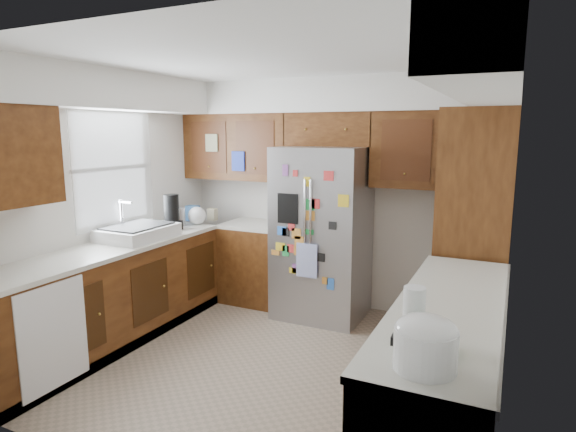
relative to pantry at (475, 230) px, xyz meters
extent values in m
plane|color=tan|center=(-1.50, -1.15, -1.07)|extent=(3.60, 3.60, 0.00)
cube|color=silver|center=(-1.50, 0.45, 0.18)|extent=(3.60, 0.04, 2.50)
cube|color=silver|center=(-3.30, -1.15, 0.18)|extent=(0.04, 3.20, 2.50)
cube|color=silver|center=(0.30, -1.15, 0.18)|extent=(0.04, 3.20, 2.50)
cube|color=silver|center=(-1.50, -2.75, 0.18)|extent=(3.60, 0.04, 2.50)
cube|color=white|center=(-1.50, -1.15, 1.43)|extent=(3.60, 3.20, 0.02)
cube|color=white|center=(-1.50, 0.26, 1.25)|extent=(3.60, 0.38, 0.35)
cube|color=white|center=(-3.11, -1.15, 1.25)|extent=(0.38, 3.20, 0.35)
cube|color=white|center=(0.11, -1.15, 1.25)|extent=(0.38, 3.20, 0.35)
cube|color=#3C1D0B|center=(-2.63, 0.28, 0.70)|extent=(1.33, 0.34, 0.75)
cube|color=#3C1D0B|center=(-0.36, 0.28, 0.70)|extent=(1.33, 0.34, 0.75)
cube|color=white|center=(-3.29, -1.05, 0.53)|extent=(0.02, 0.90, 1.05)
cube|color=white|center=(-3.25, -1.05, 0.53)|extent=(0.01, 1.02, 1.15)
cube|color=#1E35AF|center=(-2.54, 0.09, 0.55)|extent=(0.16, 0.02, 0.22)
cube|color=beige|center=(-2.88, 0.09, 0.75)|extent=(0.16, 0.02, 0.20)
cube|color=#3C1D0B|center=(-3.00, -1.45, -0.64)|extent=(0.60, 2.60, 0.88)
cube|color=#3C1D0B|center=(-2.33, 0.15, -0.64)|extent=(0.75, 0.60, 0.88)
cube|color=silver|center=(-3.00, -1.45, -0.17)|extent=(0.63, 2.60, 0.04)
cube|color=silver|center=(-2.33, 0.15, -0.17)|extent=(0.75, 0.60, 0.04)
cube|color=black|center=(-3.00, -1.45, -1.02)|extent=(0.60, 2.60, 0.10)
cube|color=white|center=(-2.69, -2.30, -0.61)|extent=(0.01, 0.58, 0.80)
cube|color=#3C1D0B|center=(0.00, -1.62, -0.64)|extent=(0.60, 2.25, 0.88)
cube|color=silver|center=(0.00, -1.62, -0.17)|extent=(0.63, 2.25, 0.04)
cube|color=#3C1D0B|center=(0.00, 0.00, 0.00)|extent=(0.60, 0.90, 2.15)
cube|color=#9D9DA2|center=(-1.50, 0.05, -0.17)|extent=(0.90, 0.75, 1.80)
cylinder|color=silver|center=(-1.53, -0.34, -0.02)|extent=(0.02, 0.02, 0.90)
cylinder|color=silver|center=(-1.47, -0.34, -0.02)|extent=(0.02, 0.02, 0.90)
cube|color=black|center=(-1.72, -0.33, 0.12)|extent=(0.22, 0.01, 0.30)
cube|color=white|center=(-1.50, -0.35, -0.38)|extent=(0.22, 0.01, 0.34)
cube|color=red|center=(-1.69, -0.33, -0.28)|extent=(0.07, 0.00, 0.08)
cube|color=yellow|center=(-1.51, -0.33, 0.40)|extent=(0.07, 0.00, 0.09)
cube|color=#8C4C99|center=(-1.49, -0.33, -0.40)|extent=(0.07, 0.00, 0.10)
cube|color=orange|center=(-1.86, -0.33, -0.34)|extent=(0.09, 0.00, 0.05)
cube|color=orange|center=(-1.48, -0.33, 0.07)|extent=(0.10, 0.00, 0.10)
cube|color=yellow|center=(-1.14, -0.33, 0.24)|extent=(0.11, 0.00, 0.12)
cube|color=red|center=(-1.29, -0.33, 0.47)|extent=(0.10, 0.00, 0.09)
cube|color=green|center=(-1.48, -0.33, 0.18)|extent=(0.10, 0.00, 0.11)
cube|color=orange|center=(-1.61, -0.33, -0.30)|extent=(0.09, 0.00, 0.09)
cube|color=red|center=(-1.64, -0.33, 0.48)|extent=(0.05, 0.00, 0.06)
cube|color=black|center=(-1.25, -0.33, -0.01)|extent=(0.08, 0.00, 0.08)
cube|color=orange|center=(-1.31, -0.33, -0.56)|extent=(0.06, 0.00, 0.07)
cube|color=blue|center=(-1.26, -0.33, -0.59)|extent=(0.08, 0.00, 0.12)
cube|color=orange|center=(-1.59, -0.33, -0.20)|extent=(0.11, 0.00, 0.11)
cube|color=black|center=(-1.36, -0.33, -0.33)|extent=(0.09, 0.00, 0.08)
cube|color=green|center=(-1.48, -0.33, -0.09)|extent=(0.08, 0.00, 0.05)
cube|color=blue|center=(-1.79, -0.33, -0.11)|extent=(0.10, 0.00, 0.09)
cube|color=#8C4C99|center=(-1.62, -0.33, -0.48)|extent=(0.09, 0.00, 0.10)
cube|color=red|center=(-1.42, -0.33, 0.19)|extent=(0.08, 0.00, 0.10)
cube|color=red|center=(-1.68, -0.33, -0.05)|extent=(0.07, 0.00, 0.10)
cube|color=green|center=(-1.74, -0.33, -0.31)|extent=(0.07, 0.00, 0.11)
cube|color=black|center=(-1.57, -0.33, -0.29)|extent=(0.07, 0.00, 0.05)
cube|color=yellow|center=(-1.80, -0.33, -0.27)|extent=(0.10, 0.00, 0.08)
cube|color=#8C4C99|center=(-1.75, -0.33, 0.50)|extent=(0.06, 0.00, 0.11)
cube|color=red|center=(-1.44, -0.33, -0.37)|extent=(0.08, 0.00, 0.11)
cube|color=black|center=(-1.74, -0.33, -0.12)|extent=(0.08, 0.00, 0.08)
cube|color=orange|center=(-1.63, -0.33, -0.12)|extent=(0.10, 0.00, 0.11)
cube|color=yellow|center=(-1.49, -0.33, -0.31)|extent=(0.07, 0.00, 0.08)
cube|color=yellow|center=(-1.66, -0.33, -0.50)|extent=(0.09, 0.00, 0.06)
cube|color=#3C1D0B|center=(-1.50, 0.28, 0.90)|extent=(0.96, 0.34, 0.35)
sphere|color=#1C5DA9|center=(-1.70, 0.26, 1.22)|extent=(0.29, 0.29, 0.29)
cylinder|color=black|center=(-1.20, 0.26, 1.15)|extent=(0.25, 0.25, 0.14)
ellipsoid|color=#333338|center=(-1.20, 0.26, 1.22)|extent=(0.23, 0.23, 0.10)
cube|color=white|center=(-3.00, -1.05, -0.09)|extent=(0.52, 0.70, 0.12)
cube|color=black|center=(-3.00, -1.05, -0.03)|extent=(0.44, 0.60, 0.02)
cylinder|color=silver|center=(-3.20, -1.05, 0.07)|extent=(0.02, 0.02, 0.30)
cylinder|color=silver|center=(-3.14, -1.05, 0.20)|extent=(0.16, 0.02, 0.02)
cube|color=yellow|center=(-2.80, -1.28, -0.13)|extent=(0.10, 0.18, 0.04)
cube|color=black|center=(-2.96, -0.57, -0.10)|extent=(0.18, 0.14, 0.10)
cylinder|color=black|center=(-2.96, -0.57, 0.09)|extent=(0.16, 0.16, 0.28)
cylinder|color=#9D9DA2|center=(-3.04, -0.36, -0.05)|extent=(0.14, 0.14, 0.20)
sphere|color=white|center=(-2.91, -0.20, -0.05)|extent=(0.20, 0.20, 0.20)
cube|color=#3F72B2|center=(-3.09, -0.05, -0.06)|extent=(0.14, 0.10, 0.18)
cube|color=#BFB28C|center=(-2.90, 0.09, -0.08)|extent=(0.10, 0.08, 0.14)
cylinder|color=white|center=(-2.98, -0.65, -0.10)|extent=(0.08, 0.08, 0.11)
cylinder|color=white|center=(0.00, -2.53, -0.06)|extent=(0.28, 0.28, 0.19)
ellipsoid|color=white|center=(0.00, -2.53, 0.03)|extent=(0.27, 0.27, 0.12)
cube|color=black|center=(-0.13, -2.53, -0.04)|extent=(0.04, 0.06, 0.04)
cylinder|color=white|center=(-0.12, -2.18, -0.03)|extent=(0.11, 0.11, 0.25)
camera|label=1|loc=(0.30, -4.57, 0.88)|focal=30.00mm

